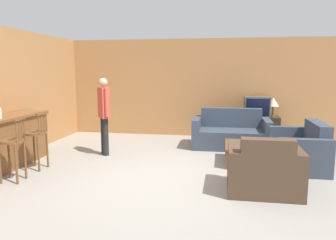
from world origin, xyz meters
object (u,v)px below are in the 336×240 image
Objects in this scene: bar_chair_near at (12,146)px; table_lamp at (273,102)px; coffee_table at (239,147)px; book_on_table at (235,143)px; person_by_window at (104,112)px; armchair_near at (264,171)px; loveseat_right at (300,151)px; bar_chair_mid at (36,138)px; couch_far at (231,134)px; tv at (257,106)px; tv_unit at (256,128)px.

table_lamp is (4.52, 3.84, 0.41)m from bar_chair_near.
book_on_table is (-0.09, 0.02, 0.07)m from coffee_table.
book_on_table is at bearing -2.84° from person_by_window.
loveseat_right is at bearing 60.13° from armchair_near.
couch_far is at bearing 33.86° from bar_chair_mid.
loveseat_right reaches higher than book_on_table.
table_lamp is at bearing 94.79° from loveseat_right.
couch_far is (3.48, 2.34, -0.27)m from bar_chair_mid.
table_lamp is at bearing 0.45° from tv.
tv_unit is at bearing 86.47° from armchair_near.
loveseat_right is 1.10m from coffee_table.
couch_far is 2.86m from armchair_near.
tv_unit is (4.13, 3.84, -0.26)m from bar_chair_near.
loveseat_right is at bearing -75.62° from tv.
tv_unit is at bearing 180.00° from table_lamp.
tv is (0.64, 0.83, 0.57)m from couch_far.
person_by_window reaches higher than couch_far.
couch_far is at bearing -127.86° from tv.
armchair_near is 1.67× the size of tv.
bar_chair_near is 2.19× the size of table_lamp.
bar_chair_near is 5.94m from table_lamp.
armchair_near is 1.54m from coffee_table.
loveseat_right is 1.19m from book_on_table.
table_lamp is at bearing 28.46° from person_by_window.
coffee_table is at bearing 100.78° from armchair_near.
bar_chair_mid is 3.77m from coffee_table.
bar_chair_near is 0.59× the size of couch_far.
bar_chair_near reaches higher than tv_unit.
bar_chair_near is 1.67× the size of tv.
bar_chair_mid is 4.20m from couch_far.
person_by_window is (0.84, 1.18, 0.35)m from bar_chair_mid.
bar_chair_mid reaches higher than book_on_table.
table_lamp reaches higher than couch_far.
bar_chair_mid is at bearing -144.95° from table_lamp.
armchair_near is at bearing -76.17° from book_on_table.
tv_unit is (0.23, 3.65, 0.00)m from armchair_near.
loveseat_right is (1.22, -1.43, -0.00)m from couch_far.
bar_chair_mid is 5.21m from tv_unit.
table_lamp is (0.39, 0.00, 0.10)m from tv.
coffee_table is 2.84m from person_by_window.
coffee_table is (3.61, 1.70, -0.26)m from bar_chair_near.
bar_chair_mid is 0.94× the size of tv_unit.
couch_far reaches higher than loveseat_right.
couch_far reaches higher than coffee_table.
loveseat_right reaches higher than tv_unit.
book_on_table is 0.37× the size of table_lamp.
tv_unit is 2.33× the size of table_lamp.
loveseat_right is at bearing 18.62° from bar_chair_near.
armchair_near is 0.94× the size of tv_unit.
book_on_table is (0.04, -1.29, 0.07)m from couch_far.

